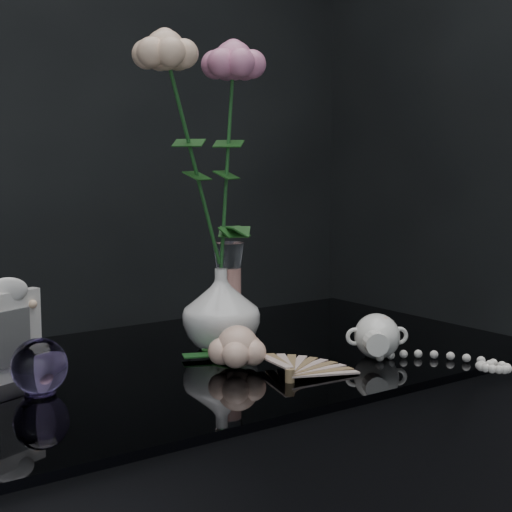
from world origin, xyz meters
TOP-DOWN VIEW (x-y plane):
  - vase at (0.06, 0.09)m, footprint 0.14×0.14m
  - wine_glass at (0.09, 0.11)m, footprint 0.06×0.06m
  - picture_frame at (-0.29, 0.10)m, footprint 0.13×0.12m
  - paperweight at (-0.28, 0.02)m, footprint 0.08×0.08m
  - paper_fan at (0.03, -0.13)m, footprint 0.25×0.21m
  - loose_rose at (0.01, -0.03)m, footprint 0.18×0.22m
  - pearl_jar at (0.23, -0.10)m, footprint 0.34×0.35m
  - roses at (0.03, 0.08)m, footprint 0.23×0.13m

SIDE VIEW (x-z plane):
  - paper_fan at x=0.03m, z-range 0.76..0.78m
  - loose_rose at x=0.01m, z-range 0.76..0.83m
  - pearl_jar at x=0.23m, z-range 0.76..0.84m
  - paperweight at x=-0.28m, z-range 0.76..0.84m
  - vase at x=0.06m, z-range 0.76..0.90m
  - picture_frame at x=-0.29m, z-range 0.76..0.91m
  - wine_glass at x=0.09m, z-range 0.76..0.93m
  - roses at x=0.03m, z-range 0.89..1.32m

